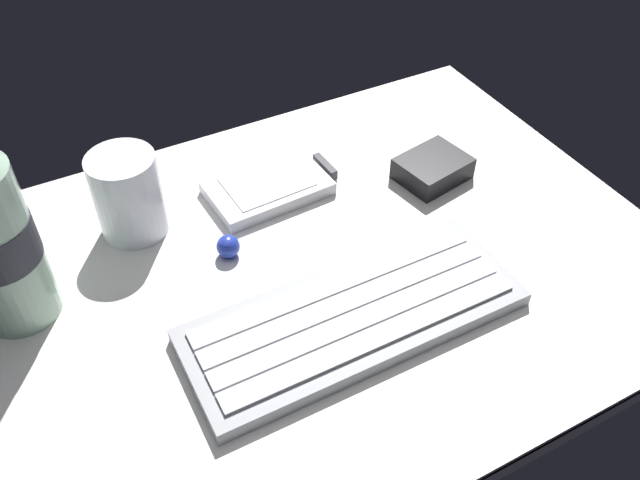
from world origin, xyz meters
The scene contains 6 objects.
ground_plane centered at (0.00, -0.23, -0.99)cm, with size 64.00×48.00×2.80cm.
keyboard centered at (-0.77, -7.52, 0.81)cm, with size 29.03×11.08×1.70cm.
handheld_device centered at (0.66, 11.51, 0.73)cm, with size 13.09×8.23×1.50cm.
juice_cup centered at (-13.60, 12.64, 3.91)cm, with size 6.40×6.40×8.50cm.
charger_block centered at (16.43, 5.73, 1.20)cm, with size 7.00×5.60×2.40cm, color black.
trackball_mouse centered at (-7.00, 5.00, 1.10)cm, with size 2.20×2.20×2.20cm, color #2338B2.
Camera 1 is at (-20.66, -38.90, 45.23)cm, focal length 38.27 mm.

